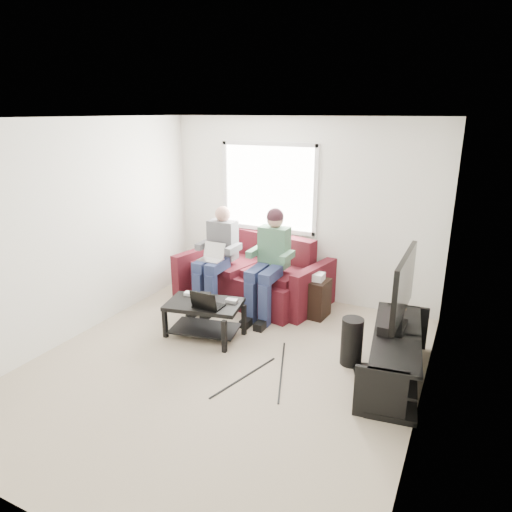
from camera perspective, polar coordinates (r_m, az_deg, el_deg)
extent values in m
plane|color=tan|center=(5.13, -4.03, -13.58)|extent=(4.50, 4.50, 0.00)
plane|color=white|center=(4.39, -4.79, 16.83)|extent=(4.50, 4.50, 0.00)
plane|color=white|center=(6.57, 5.61, 5.65)|extent=(4.50, 0.00, 4.50)
plane|color=white|center=(3.03, -26.77, -11.02)|extent=(4.50, 0.00, 4.50)
plane|color=white|center=(5.84, -21.59, 2.95)|extent=(0.00, 4.50, 4.50)
plane|color=white|center=(4.02, 21.10, -3.34)|extent=(0.00, 4.50, 4.50)
cube|color=white|center=(6.70, 1.61, 8.56)|extent=(1.40, 0.01, 1.20)
cube|color=silver|center=(6.69, 1.58, 8.55)|extent=(1.48, 0.04, 1.28)
cube|color=#4C1321|center=(6.66, -0.38, -3.71)|extent=(1.85, 1.23, 0.47)
cube|color=#4C1321|center=(6.84, 1.10, 1.07)|extent=(1.70, 0.55, 0.48)
cube|color=#4C1321|center=(7.06, -7.11, -1.72)|extent=(0.35, 1.01, 0.67)
cube|color=#4C1321|center=(6.29, 7.19, -4.18)|extent=(0.35, 1.01, 0.67)
cube|color=#4C1321|center=(6.73, -3.59, -0.95)|extent=(0.92, 0.92, 0.10)
cube|color=#4C1321|center=(6.38, 2.84, -1.99)|extent=(0.92, 0.92, 0.10)
cube|color=navy|center=(6.36, -6.38, -1.01)|extent=(0.16, 0.45, 0.14)
cube|color=navy|center=(6.26, -4.83, -1.27)|extent=(0.16, 0.45, 0.14)
cube|color=navy|center=(6.33, -7.17, -4.51)|extent=(0.13, 0.13, 0.57)
cube|color=navy|center=(6.23, -5.62, -4.83)|extent=(0.13, 0.13, 0.57)
cube|color=#57575C|center=(6.49, -4.19, 2.03)|extent=(0.40, 0.22, 0.55)
sphere|color=tan|center=(6.42, -4.17, 5.26)|extent=(0.22, 0.22, 0.22)
cube|color=navy|center=(5.98, 0.11, -2.09)|extent=(0.16, 0.45, 0.14)
cube|color=navy|center=(5.91, 1.86, -2.38)|extent=(0.16, 0.45, 0.14)
cube|color=navy|center=(5.96, -0.67, -5.83)|extent=(0.13, 0.13, 0.57)
cube|color=navy|center=(5.88, 1.08, -6.17)|extent=(0.13, 0.13, 0.57)
cube|color=#5A5C5C|center=(6.14, 2.29, 1.15)|extent=(0.40, 0.22, 0.55)
sphere|color=tan|center=(6.06, 2.41, 4.56)|extent=(0.22, 0.22, 0.22)
sphere|color=#321920|center=(6.05, 2.41, 4.92)|extent=(0.23, 0.23, 0.23)
cube|color=black|center=(5.60, -6.51, -6.02)|extent=(0.99, 0.72, 0.05)
cube|color=black|center=(5.73, -6.40, -8.98)|extent=(0.89, 0.62, 0.02)
cube|color=black|center=(5.73, -11.31, -8.13)|extent=(0.05, 0.05, 0.40)
cube|color=black|center=(5.31, -3.99, -10.00)|extent=(0.05, 0.05, 0.40)
cube|color=black|center=(6.09, -8.54, -6.39)|extent=(0.05, 0.05, 0.40)
cube|color=black|center=(5.69, -1.52, -7.98)|extent=(0.05, 0.05, 0.40)
cube|color=silver|center=(5.82, -8.23, -4.67)|extent=(0.16, 0.12, 0.04)
cube|color=black|center=(5.77, -6.41, -4.79)|extent=(0.16, 0.13, 0.04)
cube|color=gray|center=(5.55, -3.07, -5.61)|extent=(0.15, 0.10, 0.04)
cube|color=black|center=(4.90, 17.25, -9.42)|extent=(0.67, 1.59, 0.04)
cube|color=black|center=(5.01, 17.00, -11.84)|extent=(0.62, 1.53, 0.03)
cube|color=black|center=(5.12, 16.77, -14.06)|extent=(0.67, 1.59, 0.06)
cube|color=black|center=(4.37, 15.24, -16.38)|extent=(0.46, 0.10, 0.51)
cube|color=black|center=(5.68, 18.31, -8.34)|extent=(0.46, 0.10, 0.51)
cube|color=black|center=(4.97, 17.48, -8.52)|extent=(0.12, 0.40, 0.04)
cube|color=black|center=(4.94, 17.57, -7.69)|extent=(0.06, 0.06, 0.12)
cube|color=black|center=(4.79, 17.99, -3.52)|extent=(0.05, 1.10, 0.65)
cube|color=#D63281|center=(4.80, 17.64, -3.47)|extent=(0.01, 1.01, 0.58)
cube|color=black|center=(4.97, 16.14, -8.00)|extent=(0.12, 0.50, 0.10)
cylinder|color=#AA7B49|center=(5.44, 17.92, -5.77)|extent=(0.08, 0.08, 0.12)
cube|color=silver|center=(4.64, 16.18, -13.63)|extent=(0.30, 0.22, 0.06)
cube|color=gray|center=(5.25, 17.62, -9.81)|extent=(0.34, 0.26, 0.08)
cube|color=black|center=(4.94, 16.95, -11.60)|extent=(0.38, 0.30, 0.07)
cylinder|color=black|center=(5.15, 11.88, -10.42)|extent=(0.24, 0.24, 0.54)
cube|color=black|center=(5.06, 13.24, -14.40)|extent=(0.34, 0.53, 0.03)
cube|color=black|center=(6.21, 7.35, -5.22)|extent=(0.35, 0.35, 0.52)
cube|color=silver|center=(6.10, 7.46, -2.55)|extent=(0.22, 0.18, 0.10)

